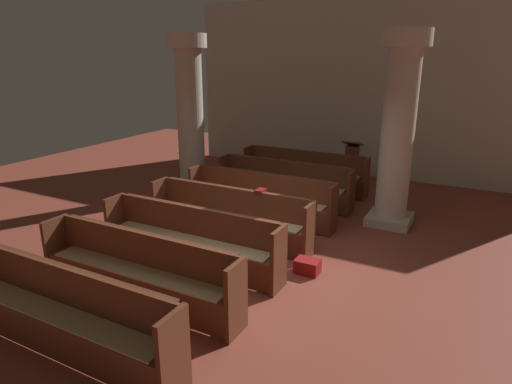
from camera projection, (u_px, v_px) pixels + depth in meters
name	position (u px, v px, depth m)	size (l,w,h in m)	color
ground_plane	(262.00, 265.00, 6.85)	(19.20, 19.20, 0.00)	brown
back_wall	(371.00, 90.00, 11.30)	(10.00, 0.16, 4.50)	beige
pew_row_0	(304.00, 170.00, 10.51)	(3.03, 0.47, 0.92)	brown
pew_row_1	(284.00, 182.00, 9.55)	(3.03, 0.46, 0.92)	brown
pew_row_2	(260.00, 196.00, 8.59)	(3.03, 0.47, 0.92)	brown
pew_row_3	(229.00, 214.00, 7.63)	(3.03, 0.46, 0.92)	brown
pew_row_4	(190.00, 238.00, 6.67)	(3.03, 0.46, 0.92)	brown
pew_row_5	(138.00, 268.00, 5.71)	(3.03, 0.47, 0.92)	brown
pew_row_6	(64.00, 312.00, 4.75)	(3.03, 0.46, 0.92)	brown
pillar_aisle_side	(398.00, 128.00, 7.99)	(0.86, 0.86, 3.55)	#B6AD9A
pillar_far_side	(190.00, 113.00, 9.96)	(0.86, 0.86, 3.55)	#B6AD9A
lectern	(351.00, 165.00, 11.10)	(0.48, 0.45, 1.08)	#562B1A
hymn_book	(260.00, 190.00, 7.43)	(0.14, 0.21, 0.04)	maroon
kneeler_box_red	(307.00, 266.00, 6.60)	(0.36, 0.26, 0.21)	maroon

